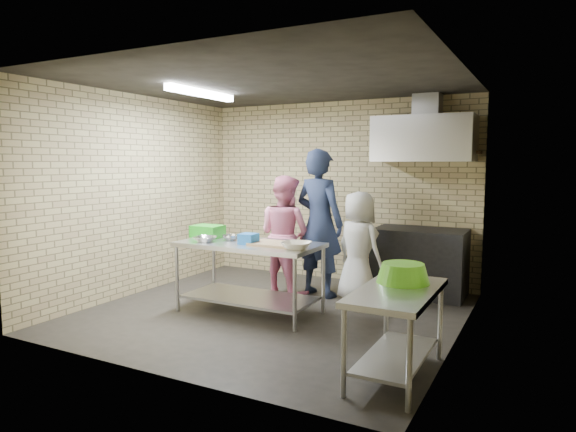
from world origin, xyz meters
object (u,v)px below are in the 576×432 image
Objects in this scene: side_counter at (396,333)px; man_navy at (319,223)px; woman_white at (359,248)px; blue_tub at (248,239)px; woman_pink at (285,235)px; bottle_red at (431,145)px; green_crate at (208,231)px; prep_table at (250,277)px; green_basin at (403,273)px; stove at (420,262)px.

man_navy is (-1.64, 2.09, 0.61)m from side_counter.
man_navy reaches higher than woman_white.
side_counter is 0.61× the size of man_navy.
blue_tub is 1.47m from woman_white.
blue_tub is 0.10× the size of man_navy.
woman_white is (1.05, 0.02, -0.09)m from woman_pink.
bottle_red is at bearing -135.10° from woman_pink.
green_crate reaches higher than side_counter.
side_counter is at bearing -82.38° from bottle_red.
side_counter is at bearing 150.97° from woman_pink.
man_navy is (0.42, 1.09, 0.56)m from prep_table.
woman_white is (-1.03, 1.75, -0.12)m from green_basin.
stove is at bearing -104.93° from woman_white.
side_counter is at bearing -22.10° from green_crate.
green_crate is 0.26× the size of woman_white.
prep_table is at bearing 106.76° from woman_pink.
prep_table is 1.45m from woman_white.
bottle_red is 1.86m from man_navy.
green_basin is at bearing -20.20° from prep_table.
green_crate reaches higher than blue_tub.
woman_pink is at bearing -154.93° from stove.
stove is at bearing 49.83° from blue_tub.
side_counter is at bearing 141.51° from woman_white.
side_counter is 2.28m from woman_white.
side_counter is 2.79m from stove.
bottle_red reaches higher than woman_white.
woman_white reaches higher than blue_tub.
prep_table is at bearing -9.73° from green_crate.
prep_table is 3.67× the size of green_basin.
green_basin is 0.28× the size of woman_pink.
man_navy is (-1.19, -0.66, 0.53)m from stove.
bottle_red reaches higher than prep_table.
blue_tub is 1.08m from woman_pink.
bottle_red reaches higher than green_crate.
woman_pink is at bearing 95.03° from blue_tub.
man_navy reaches higher than green_crate.
man_navy is at bearing 72.93° from blue_tub.
woman_pink is (-2.11, 1.98, 0.43)m from side_counter.
bottle_red reaches higher than side_counter.
side_counter is 3.20× the size of green_crate.
blue_tub is (-1.56, -1.85, 0.46)m from stove.
blue_tub reaches higher than stove.
blue_tub is at bearing 155.86° from side_counter.
green_crate is (-0.70, 0.12, 0.50)m from prep_table.
stove reaches higher than side_counter.
green_crate is at bearing 53.23° from man_navy.
green_crate is at bearing -141.63° from bottle_red.
man_navy is at bearing -151.38° from woman_pink.
green_crate is 1.08m from woman_pink.
prep_table is 9.39× the size of bottle_red.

